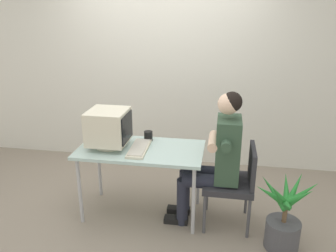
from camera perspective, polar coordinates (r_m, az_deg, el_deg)
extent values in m
plane|color=gray|center=(3.71, -4.29, -14.26)|extent=(12.00, 12.00, 0.00)
cube|color=silver|center=(4.46, 3.46, 12.19)|extent=(8.00, 0.10, 3.00)
cylinder|color=#B7B7BC|center=(3.48, -14.65, -10.56)|extent=(0.04, 0.04, 0.70)
cylinder|color=#B7B7BC|center=(3.22, 4.32, -12.57)|extent=(0.04, 0.04, 0.70)
cylinder|color=#B7B7BC|center=(3.92, -11.51, -6.81)|extent=(0.04, 0.04, 0.70)
cylinder|color=#B7B7BC|center=(3.68, 5.15, -8.22)|extent=(0.04, 0.04, 0.70)
cube|color=silver|center=(3.37, -4.60, -4.01)|extent=(1.24, 0.65, 0.03)
cylinder|color=beige|center=(3.44, -9.85, -3.28)|extent=(0.27, 0.27, 0.02)
cylinder|color=beige|center=(3.43, -9.88, -2.90)|extent=(0.06, 0.06, 0.03)
cube|color=beige|center=(3.37, -10.05, -0.07)|extent=(0.37, 0.39, 0.33)
cube|color=black|center=(3.31, -6.91, -0.26)|extent=(0.01, 0.33, 0.27)
cube|color=beige|center=(3.33, -4.89, -3.80)|extent=(0.18, 0.47, 0.02)
cube|color=beige|center=(3.32, -4.89, -3.55)|extent=(0.15, 0.43, 0.01)
cylinder|color=#4C4C51|center=(3.32, 6.16, -14.56)|extent=(0.03, 0.03, 0.41)
cylinder|color=#4C4C51|center=(3.33, 13.43, -14.92)|extent=(0.03, 0.03, 0.41)
cylinder|color=#4C4C51|center=(3.66, 6.60, -11.03)|extent=(0.03, 0.03, 0.41)
cylinder|color=#4C4C51|center=(3.67, 13.09, -11.37)|extent=(0.03, 0.03, 0.41)
cube|color=#2D2D33|center=(3.37, 10.05, -9.48)|extent=(0.47, 0.47, 0.06)
cube|color=#2D2D33|center=(3.29, 14.01, -6.49)|extent=(0.04, 0.42, 0.35)
cube|color=#334C38|center=(3.21, 10.06, -3.92)|extent=(0.22, 0.35, 0.61)
sphere|color=beige|center=(3.07, 10.16, 3.69)|extent=(0.19, 0.19, 0.19)
sphere|color=black|center=(3.06, 10.75, 4.02)|extent=(0.18, 0.18, 0.18)
cylinder|color=#262838|center=(3.27, 6.10, -9.24)|extent=(0.41, 0.14, 0.14)
cylinder|color=#262838|center=(3.43, 6.31, -7.81)|extent=(0.41, 0.14, 0.14)
cylinder|color=#262838|center=(3.41, 2.42, -12.66)|extent=(0.11, 0.11, 0.49)
cylinder|color=#262838|center=(3.56, 2.80, -11.14)|extent=(0.11, 0.11, 0.49)
cube|color=black|center=(3.53, 1.37, -15.57)|extent=(0.24, 0.09, 0.06)
cube|color=black|center=(3.68, 1.79, -13.99)|extent=(0.24, 0.09, 0.06)
cylinder|color=#334C38|center=(2.97, 9.80, -3.23)|extent=(0.09, 0.14, 0.09)
cylinder|color=#334C38|center=(3.36, 9.86, -0.55)|extent=(0.09, 0.14, 0.09)
cylinder|color=beige|center=(3.19, 7.62, -2.53)|extent=(0.09, 0.35, 0.09)
cylinder|color=#4C4C51|center=(3.34, 18.68, -16.92)|extent=(0.30, 0.30, 0.27)
cylinder|color=brown|center=(3.21, 19.12, -13.67)|extent=(0.04, 0.04, 0.18)
cone|color=#2B8A36|center=(3.15, 21.42, -10.76)|extent=(0.32, 0.10, 0.30)
cone|color=#2B8A36|center=(3.21, 20.51, -10.13)|extent=(0.24, 0.29, 0.32)
cone|color=#2B8A36|center=(3.24, 19.32, -10.12)|extent=(0.11, 0.35, 0.25)
cone|color=#2B8A36|center=(3.20, 17.43, -10.57)|extent=(0.29, 0.31, 0.26)
cone|color=#2B8A36|center=(3.09, 17.32, -11.22)|extent=(0.35, 0.14, 0.27)
cone|color=#2B8A36|center=(3.05, 18.27, -11.18)|extent=(0.26, 0.24, 0.34)
cone|color=#2B8A36|center=(3.02, 19.51, -12.54)|extent=(0.11, 0.36, 0.24)
cone|color=#2B8A36|center=(3.07, 21.07, -11.32)|extent=(0.25, 0.25, 0.34)
cylinder|color=black|center=(3.53, -3.34, -1.69)|extent=(0.09, 0.09, 0.10)
torus|color=black|center=(3.58, -3.17, -1.41)|extent=(0.07, 0.01, 0.07)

